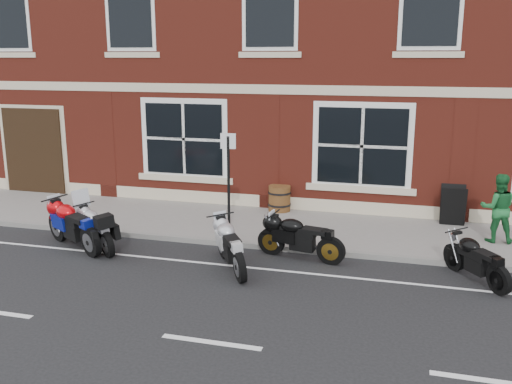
# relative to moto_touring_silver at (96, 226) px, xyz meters

# --- Properties ---
(ground) EXTENTS (80.00, 80.00, 0.00)m
(ground) POSITION_rel_moto_touring_silver_xyz_m (4.02, -0.48, -0.52)
(ground) COLOR black
(ground) RESTS_ON ground
(sidewalk) EXTENTS (30.00, 3.00, 0.12)m
(sidewalk) POSITION_rel_moto_touring_silver_xyz_m (4.02, 2.52, -0.46)
(sidewalk) COLOR slate
(sidewalk) RESTS_ON ground
(kerb) EXTENTS (30.00, 0.16, 0.12)m
(kerb) POSITION_rel_moto_touring_silver_xyz_m (4.02, 0.94, -0.46)
(kerb) COLOR slate
(kerb) RESTS_ON ground
(pub_building) EXTENTS (24.00, 12.00, 12.00)m
(pub_building) POSITION_rel_moto_touring_silver_xyz_m (4.02, 10.02, 5.48)
(pub_building) COLOR maroon
(pub_building) RESTS_ON ground
(moto_touring_silver) EXTENTS (1.57, 1.33, 1.28)m
(moto_touring_silver) POSITION_rel_moto_touring_silver_xyz_m (0.00, 0.00, 0.00)
(moto_touring_silver) COLOR black
(moto_touring_silver) RESTS_ON ground
(moto_sport_red) EXTENTS (2.00, 1.25, 1.01)m
(moto_sport_red) POSITION_rel_moto_touring_silver_xyz_m (-0.50, -0.12, 0.06)
(moto_sport_red) COLOR black
(moto_sport_red) RESTS_ON ground
(moto_sport_black) EXTENTS (1.97, 0.52, 0.89)m
(moto_sport_black) POSITION_rel_moto_touring_silver_xyz_m (4.58, 0.53, -0.01)
(moto_sport_black) COLOR black
(moto_sport_black) RESTS_ON ground
(moto_sport_silver) EXTENTS (1.20, 1.83, 0.93)m
(moto_sport_silver) POSITION_rel_moto_touring_silver_xyz_m (3.36, -0.40, 0.02)
(moto_sport_silver) COLOR black
(moto_sport_silver) RESTS_ON ground
(moto_naked_black) EXTENTS (1.13, 1.60, 0.83)m
(moto_naked_black) POSITION_rel_moto_touring_silver_xyz_m (8.12, 0.22, -0.04)
(moto_naked_black) COLOR black
(moto_naked_black) RESTS_ON ground
(pedestrian_right) EXTENTS (0.81, 0.65, 1.58)m
(pedestrian_right) POSITION_rel_moto_touring_silver_xyz_m (8.75, 2.54, 0.39)
(pedestrian_right) COLOR #1B612E
(pedestrian_right) RESTS_ON sidewalk
(a_board_sign) EXTENTS (0.60, 0.40, 1.00)m
(a_board_sign) POSITION_rel_moto_touring_silver_xyz_m (7.87, 3.72, 0.10)
(a_board_sign) COLOR black
(a_board_sign) RESTS_ON sidewalk
(barrel_planter) EXTENTS (0.63, 0.63, 0.70)m
(barrel_planter) POSITION_rel_moto_touring_silver_xyz_m (3.37, 3.82, -0.05)
(barrel_planter) COLOR #4E3514
(barrel_planter) RESTS_ON sidewalk
(parking_sign) EXTENTS (0.35, 0.07, 2.47)m
(parking_sign) POSITION_rel_moto_touring_silver_xyz_m (2.82, 1.07, 1.03)
(parking_sign) COLOR black
(parking_sign) RESTS_ON sidewalk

